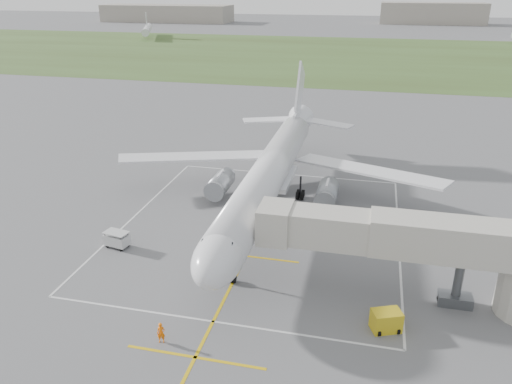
% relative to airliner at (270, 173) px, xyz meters
% --- Properties ---
extents(ground, '(700.00, 700.00, 0.00)m').
position_rel_airliner_xyz_m(ground, '(0.00, -0.75, -4.39)').
color(ground, '#5A5B5D').
rests_on(ground, ground).
extents(grass_strip, '(700.00, 120.00, 0.02)m').
position_rel_airliner_xyz_m(grass_strip, '(0.00, 129.25, -4.38)').
color(grass_strip, '#394A20').
rests_on(grass_strip, ground).
extents(apron_markings, '(28.20, 60.00, 0.01)m').
position_rel_airliner_xyz_m(apron_markings, '(0.00, -6.57, -4.38)').
color(apron_markings, gold).
rests_on(apron_markings, ground).
extents(airliner, '(38.93, 46.75, 13.52)m').
position_rel_airliner_xyz_m(airliner, '(0.00, 0.00, 0.00)').
color(airliner, silver).
rests_on(airliner, ground).
extents(jet_bridge, '(23.40, 5.00, 7.20)m').
position_rel_airliner_xyz_m(jet_bridge, '(15.72, -14.25, 0.35)').
color(jet_bridge, '#ADAA9C').
rests_on(jet_bridge, ground).
extents(gpu_unit, '(2.46, 2.10, 1.58)m').
position_rel_airliner_xyz_m(gpu_unit, '(12.66, -18.71, -3.61)').
color(gpu_unit, gold).
rests_on(gpu_unit, ground).
extents(baggage_cart, '(2.52, 1.79, 1.60)m').
position_rel_airliner_xyz_m(baggage_cart, '(-12.53, -11.89, -3.57)').
color(baggage_cart, '#BABABA').
rests_on(baggage_cart, ground).
extents(ramp_worker_nose, '(0.66, 0.52, 1.58)m').
position_rel_airliner_xyz_m(ramp_worker_nose, '(-2.85, -23.80, -3.60)').
color(ramp_worker_nose, orange).
rests_on(ramp_worker_nose, ground).
extents(ramp_worker_wing, '(0.89, 0.77, 1.56)m').
position_rel_airliner_xyz_m(ramp_worker_wing, '(-7.43, 2.15, -3.61)').
color(ramp_worker_wing, orange).
rests_on(ramp_worker_wing, ground).
extents(distant_hangars, '(345.00, 49.00, 12.00)m').
position_rel_airliner_xyz_m(distant_hangars, '(-16.15, 264.44, 0.78)').
color(distant_hangars, gray).
rests_on(distant_hangars, ground).
extents(distant_aircraft, '(177.58, 56.10, 8.85)m').
position_rel_airliner_xyz_m(distant_aircraft, '(-10.67, 180.66, -0.80)').
color(distant_aircraft, silver).
rests_on(distant_aircraft, ground).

